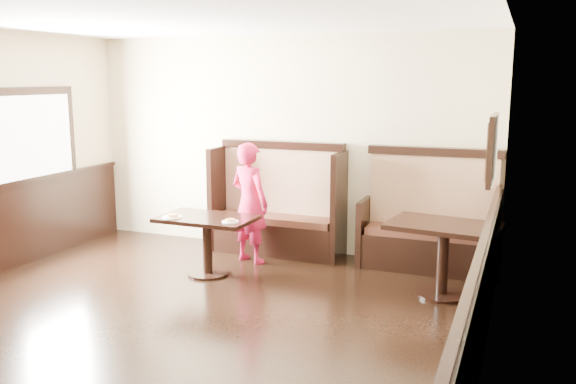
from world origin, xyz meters
The scene contains 9 objects.
ground centered at (0.00, 0.00, 0.00)m, with size 7.00×7.00×0.00m, color black.
room_shell centered at (-0.30, 0.28, 0.67)m, with size 7.00×7.00×7.00m.
booth_main centered at (0.00, 3.30, 0.53)m, with size 1.75×0.72×1.45m.
booth_neighbor centered at (1.95, 3.29, 0.48)m, with size 1.65×0.72×1.45m.
table_main centered at (-0.40, 2.11, 0.53)m, with size 1.09×0.69×0.69m.
table_neighbor centered at (2.22, 2.39, 0.58)m, with size 1.21×0.87×0.78m.
child centered at (-0.17, 2.77, 0.75)m, with size 0.54×0.36×1.49m, color #B5133B.
pizza_plate_left centered at (-0.74, 1.92, 0.71)m, with size 0.22×0.22×0.04m.
pizza_plate_right centered at (-0.03, 1.97, 0.71)m, with size 0.19×0.19×0.03m.
Camera 1 is at (2.96, -3.88, 2.25)m, focal length 38.00 mm.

